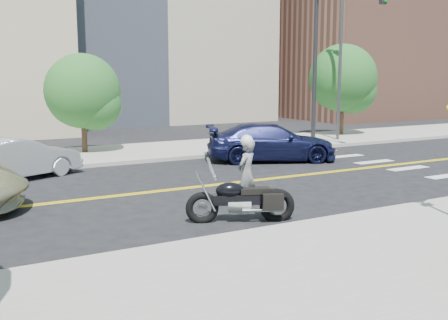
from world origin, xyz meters
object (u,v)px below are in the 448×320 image
motorcycle (241,190)px  parked_car_silver (17,159)px  motorcyclist (247,172)px  parked_car_blue (271,142)px

motorcycle → parked_car_silver: 8.77m
motorcyclist → motorcycle: size_ratio=0.77×
motorcyclist → parked_car_silver: bearing=-86.5°
motorcyclist → parked_car_silver: size_ratio=0.45×
motorcycle → parked_car_blue: size_ratio=0.48×
parked_car_blue → parked_car_silver: bearing=107.5°
motorcycle → parked_car_silver: bearing=138.0°
parked_car_silver → parked_car_blue: 9.44m
motorcyclist → parked_car_silver: (-4.57, 6.85, -0.25)m
motorcycle → motorcyclist: bearing=75.8°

